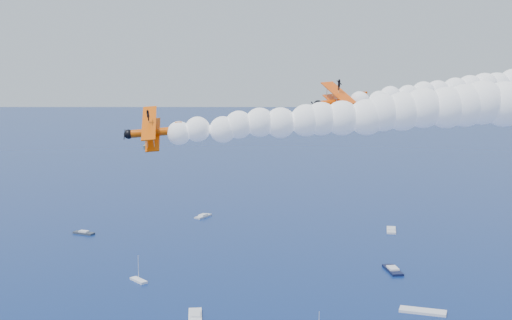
% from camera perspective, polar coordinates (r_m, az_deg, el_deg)
% --- Properties ---
extents(biplane_lead, '(12.85, 13.69, 8.78)m').
position_cam_1_polar(biplane_lead, '(102.34, 7.08, 4.72)').
color(biplane_lead, '#F44905').
extents(biplane_trail, '(10.51, 11.75, 8.48)m').
position_cam_1_polar(biplane_trail, '(86.66, -8.35, 2.29)').
color(biplane_trail, '#E45104').
extents(smoke_trail_trail, '(66.36, 51.41, 11.79)m').
position_cam_1_polar(smoke_trail_trail, '(90.07, 12.15, 3.95)').
color(smoke_trail_trail, white).
extents(spectator_boats, '(232.01, 170.36, 0.70)m').
position_cam_1_polar(spectator_boats, '(186.42, 12.77, -12.37)').
color(spectator_boats, black).
rests_on(spectator_boats, ground).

